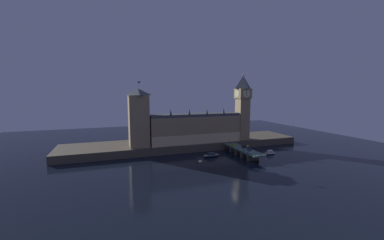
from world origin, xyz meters
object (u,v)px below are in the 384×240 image
boat_downstream (270,153)px  car_southbound_lead (249,149)px  clock_tower (243,105)px  street_lamp_far (229,141)px  boat_upstream (211,155)px  car_southbound_trail (244,147)px  car_northbound_lead (233,145)px  victoria_tower (139,118)px  car_northbound_trail (249,152)px  street_lamp_near (248,148)px  pedestrian_near_rail (244,150)px

boat_downstream → car_southbound_lead: bearing=-177.7°
clock_tower → street_lamp_far: (-23.16, -17.01, -29.51)m
car_southbound_lead → boat_upstream: size_ratio=0.34×
car_southbound_lead → boat_upstream: (-28.91, 9.83, -5.16)m
street_lamp_far → boat_upstream: street_lamp_far is taller
car_southbound_lead → car_southbound_trail: car_southbound_trail is taller
car_northbound_lead → car_southbound_trail: (4.83, -9.59, 0.03)m
boat_downstream → clock_tower: bearing=99.1°
victoria_tower → boat_downstream: 114.26m
car_northbound_trail → boat_upstream: car_northbound_trail is taller
car_southbound_trail → boat_downstream: size_ratio=0.44×
victoria_tower → car_southbound_lead: (82.26, -39.25, -24.44)m
car_northbound_lead → boat_downstream: car_northbound_lead is taller
street_lamp_near → car_northbound_trail: bearing=36.5°
victoria_tower → boat_upstream: victoria_tower is taller
car_northbound_lead → street_lamp_near: street_lamp_near is taller
car_northbound_trail → boat_downstream: (26.03, 8.71, -5.21)m
clock_tower → pedestrian_near_rail: 56.54m
car_southbound_trail → street_lamp_far: bearing=123.5°
clock_tower → boat_downstream: (5.68, -35.65, -38.30)m
clock_tower → car_northbound_lead: size_ratio=14.52×
car_southbound_trail → victoria_tower: bearing=159.2°
clock_tower → street_lamp_near: bearing=-116.5°
car_southbound_lead → pedestrian_near_rail: (-7.24, -3.53, 0.32)m
clock_tower → victoria_tower: 98.20m
clock_tower → car_southbound_trail: (-15.52, -28.55, -33.02)m
victoria_tower → street_lamp_near: size_ratio=8.29×
clock_tower → boat_downstream: size_ratio=6.06×
car_southbound_trail → street_lamp_near: (-7.64, -17.90, 3.38)m
car_southbound_trail → street_lamp_near: size_ratio=0.69×
victoria_tower → pedestrian_near_rail: (75.02, -42.78, -24.12)m
victoria_tower → car_southbound_trail: (82.26, -31.30, -24.35)m
pedestrian_near_rail → street_lamp_far: street_lamp_far is taller
car_southbound_lead → street_lamp_near: street_lamp_near is taller
car_southbound_lead → boat_downstream: bearing=2.3°
clock_tower → car_southbound_trail: clock_tower is taller
victoria_tower → car_southbound_lead: size_ratio=11.46×
pedestrian_near_rail → clock_tower: bearing=60.4°
victoria_tower → boat_downstream: victoria_tower is taller
street_lamp_near → street_lamp_far: size_ratio=0.97×
street_lamp_near → victoria_tower: bearing=146.6°
pedestrian_near_rail → street_lamp_far: size_ratio=0.27×
victoria_tower → street_lamp_near: 91.80m
car_northbound_lead → car_northbound_trail: 25.40m
victoria_tower → car_northbound_trail: 93.87m
boat_downstream → street_lamp_far: bearing=147.1°
car_southbound_trail → pedestrian_near_rail: size_ratio=2.52×
clock_tower → boat_upstream: (-44.43, -26.68, -38.28)m
car_northbound_lead → pedestrian_near_rail: pedestrian_near_rail is taller
car_southbound_lead → pedestrian_near_rail: bearing=-154.0°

